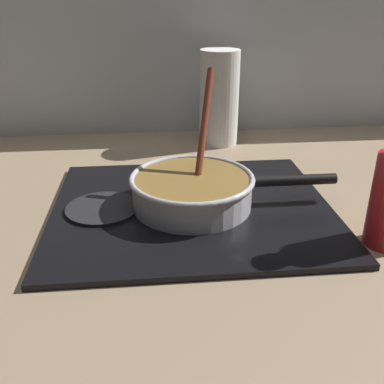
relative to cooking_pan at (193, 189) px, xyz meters
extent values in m
cube|color=#9E8466|center=(0.04, -0.23, -0.07)|extent=(2.40, 1.60, 0.04)
cube|color=silver|center=(0.04, 0.56, 0.23)|extent=(2.40, 0.02, 0.55)
cube|color=black|center=(0.00, 0.00, -0.04)|extent=(0.56, 0.48, 0.01)
torus|color=#592D0C|center=(0.00, 0.00, -0.03)|extent=(0.16, 0.16, 0.01)
cylinder|color=#262628|center=(-0.18, 0.00, -0.03)|extent=(0.15, 0.15, 0.01)
cylinder|color=silver|center=(0.00, 0.00, -0.01)|extent=(0.24, 0.24, 0.06)
cylinder|color=olive|center=(0.00, 0.00, 0.00)|extent=(0.23, 0.23, 0.05)
torus|color=silver|center=(0.00, 0.00, 0.02)|extent=(0.25, 0.25, 0.01)
cylinder|color=black|center=(0.20, 0.00, 0.01)|extent=(0.18, 0.02, 0.02)
cylinder|color=#E5CC7A|center=(0.02, -0.03, 0.01)|extent=(0.03, 0.03, 0.01)
cylinder|color=beige|center=(-0.05, 0.01, 0.01)|extent=(0.03, 0.03, 0.01)
cylinder|color=#EDD88C|center=(0.05, -0.06, 0.01)|extent=(0.03, 0.03, 0.01)
cylinder|color=#E5CC7A|center=(-0.01, 0.02, 0.01)|extent=(0.03, 0.03, 0.01)
cylinder|color=#EDD88C|center=(0.03, 0.04, 0.01)|extent=(0.04, 0.04, 0.01)
cylinder|color=#EDD88C|center=(-0.03, -0.03, 0.01)|extent=(0.03, 0.03, 0.01)
cylinder|color=maroon|center=(0.03, 0.06, 0.11)|extent=(0.06, 0.13, 0.21)
cube|color=brown|center=(0.01, 0.01, 0.01)|extent=(0.04, 0.05, 0.01)
cylinder|color=white|center=(0.12, 0.43, 0.08)|extent=(0.11, 0.11, 0.26)
camera|label=1|loc=(-0.08, -0.80, 0.37)|focal=41.19mm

